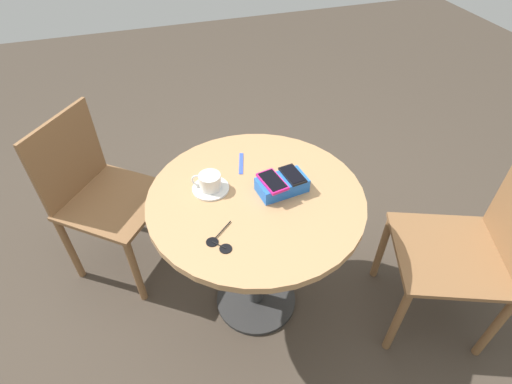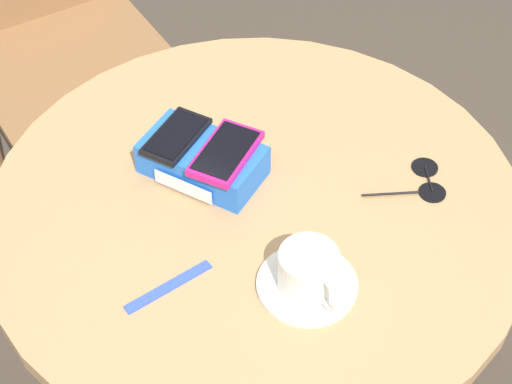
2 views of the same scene
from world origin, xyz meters
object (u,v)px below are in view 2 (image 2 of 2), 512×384
Objects in this scene: chair_far_side at (57,34)px; coffee_cup at (309,270)px; phone_box at (201,161)px; round_table at (256,255)px; phone_magenta at (226,153)px; lanyard_strap at (168,286)px; saucer at (307,285)px; sunglasses at (424,181)px; phone_black at (176,136)px.

coffee_cup is at bearing -23.04° from chair_far_side.
coffee_cup is (0.27, -0.09, 0.01)m from phone_box.
round_table is at bearing -21.65° from chair_far_side.
phone_magenta is 1.01× the size of lanyard_strap.
lanyard_strap is at bearing -33.00° from chair_far_side.
phone_box is 1.42× the size of phone_magenta.
lanyard_strap is at bearing -143.97° from coffee_cup.
chair_far_side is at bearing 156.96° from saucer.
lanyard_strap is 1.01× the size of sunglasses.
phone_magenta reaches higher than round_table.
coffee_cup is 0.80× the size of lanyard_strap.
phone_black reaches higher than sunglasses.
phone_box reaches higher than lanyard_strap.
coffee_cup is (0.31, -0.08, -0.02)m from phone_black.
chair_far_side is at bearing 156.96° from coffee_cup.
round_table is 4.21× the size of phone_box.
saucer is (0.22, -0.10, -0.06)m from phone_magenta.
phone_black is 0.09m from phone_magenta.
saucer reaches higher than lanyard_strap.
saucer is 0.29m from sunglasses.
phone_box reaches higher than saucer.
chair_far_side is (-0.78, 0.33, -0.31)m from phone_magenta.
phone_magenta is at bearing 9.76° from phone_black.
chair_far_side is at bearing 147.00° from lanyard_strap.
phone_box is 0.06m from phone_black.
phone_box is 0.28m from coffee_cup.
saucer reaches higher than sunglasses.
phone_box is at bearing -24.73° from chair_far_side.
round_table is 0.31m from sunglasses.
round_table is 0.21m from phone_magenta.
lanyard_strap reaches higher than round_table.
phone_black is 0.14× the size of chair_far_side.
sunglasses is (0.35, 0.20, -0.06)m from phone_black.
phone_magenta is at bearing -143.91° from sunglasses.
phone_magenta is 0.97× the size of saucer.
saucer is at bearing -29.90° from round_table.
saucer is 0.16× the size of chair_far_side.
phone_box is at bearing -177.53° from round_table.
round_table is at bearing 3.23° from phone_black.
phone_black is at bearing -174.98° from phone_box.
saucer is at bearing 36.66° from lanyard_strap.
phone_magenta is at bearing 156.21° from coffee_cup.
coffee_cup reaches higher than saucer.
phone_black is 0.26m from lanyard_strap.
phone_black is 0.91× the size of sunglasses.
saucer is 1.12m from chair_far_side.
chair_far_side reaches higher than phone_box.
chair_far_side is at bearing 158.35° from round_table.
chair_far_side is at bearing 153.59° from phone_black.
chair_far_side reaches higher than sunglasses.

